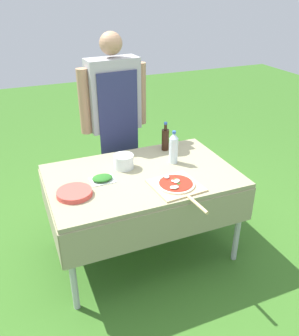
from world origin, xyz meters
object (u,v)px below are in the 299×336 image
Objects in this scene: water_bottle at (174,148)px; herb_container at (102,178)px; person_cook at (114,112)px; oil_bottle at (165,139)px; pizza_on_peel at (177,185)px; prep_table at (142,183)px; mixing_tub at (124,161)px; plate_stack at (74,193)px.

water_bottle is 1.53× the size of herb_container.
oil_bottle is at bearing 125.12° from person_cook.
oil_bottle reaches higher than pizza_on_peel.
mixing_tub is (-0.09, 0.16, 0.13)m from prep_table.
oil_bottle is at bearing 26.29° from plate_stack.
person_cook is 1.05m from plate_stack.
person_cook is 0.63m from mixing_tub.
pizza_on_peel is 2.24× the size of oil_bottle.
prep_table is 0.86× the size of person_cook.
prep_table is 5.30× the size of water_bottle.
water_bottle is (0.29, -0.65, -0.13)m from person_cook.
pizza_on_peel is at bearing 93.14° from person_cook.
oil_bottle is 0.74m from herb_container.
herb_container reaches higher than prep_table.
prep_table is 0.56m from plate_stack.
water_bottle is at bearing 6.55° from herb_container.
water_bottle is at bearing 12.76° from plate_stack.
pizza_on_peel is 2.09× the size of water_bottle.
mixing_tub is at bearing 74.13° from person_cook.
person_cook is 2.96× the size of pizza_on_peel.
pizza_on_peel reaches higher than prep_table.
person_cook is at bearing 56.09° from plate_stack.
oil_bottle reaches higher than mixing_tub.
pizza_on_peel is 0.42m from water_bottle.
oil_bottle is at bearing 67.89° from pizza_on_peel.
prep_table is 2.54× the size of pizza_on_peel.
oil_bottle is at bearing 25.84° from herb_container.
oil_bottle is 1.43× the size of herb_container.
oil_bottle is 0.26m from water_bottle.
prep_table is 0.34m from pizza_on_peel.
prep_table is at bearing -163.98° from water_bottle.
water_bottle is at bearing 16.02° from prep_table.
mixing_tub reaches higher than herb_container.
oil_bottle is 1.59× the size of mixing_tub.
oil_bottle is at bearing 43.77° from prep_table.
plate_stack is at bearing -152.48° from herb_container.
oil_bottle is 1.02× the size of plate_stack.
pizza_on_peel is (0.16, -0.28, 0.09)m from prep_table.
water_bottle reaches higher than mixing_tub.
person_cook reaches higher than prep_table.
person_cook reaches higher than herb_container.
pizza_on_peel is 3.57× the size of mixing_tub.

